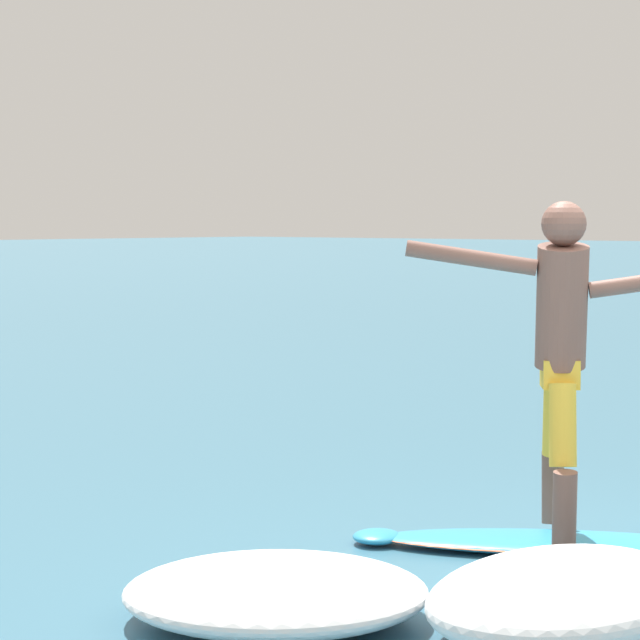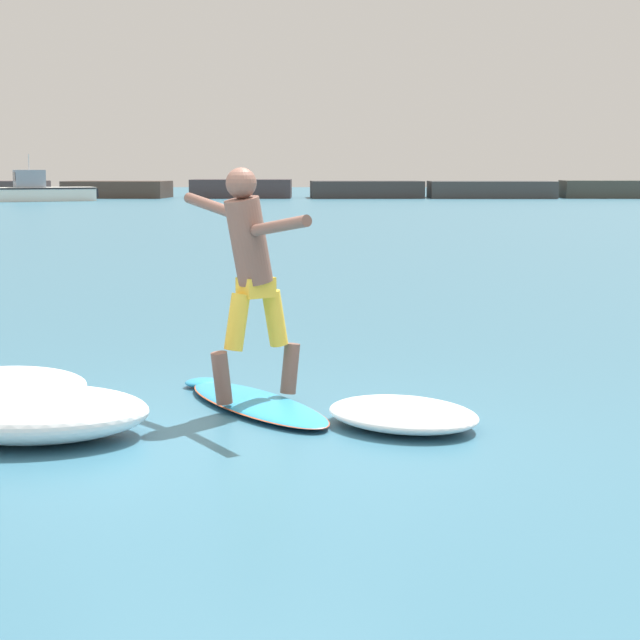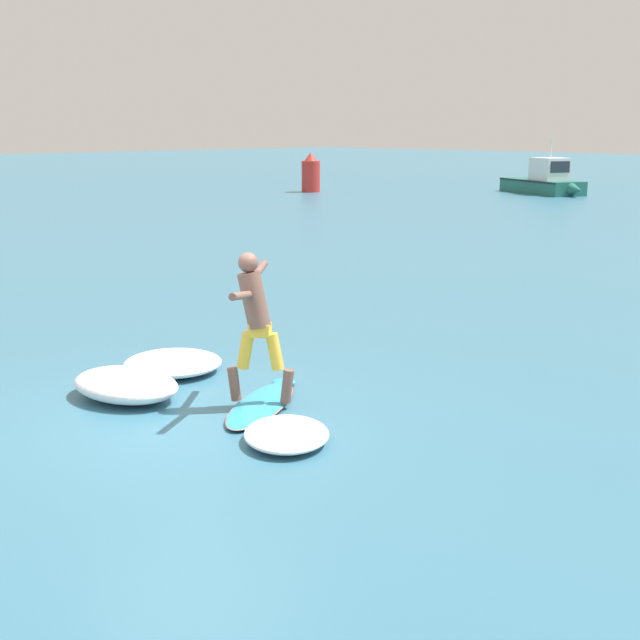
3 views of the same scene
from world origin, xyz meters
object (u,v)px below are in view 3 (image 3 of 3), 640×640
Objects in this scene: surfer at (255,314)px; fishing_boat_near_jetty at (545,182)px; surfboard at (262,404)px; channel_marker_buoy at (311,174)px.

surfer is 37.86m from fishing_boat_near_jetty.
surfboard is 0.35× the size of fishing_boat_near_jetty.
surfer is 0.32× the size of fishing_boat_near_jetty.
fishing_boat_near_jetty is at bearing 116.94° from surfer.
fishing_boat_near_jetty is 2.82× the size of channel_marker_buoy.
channel_marker_buoy is at bearing -139.66° from fishing_boat_near_jetty.
channel_marker_buoy is (-26.44, 25.82, 0.89)m from surfboard.
channel_marker_buoy reaches higher than surfer.
surfboard is 1.11× the size of surfer.
surfer is (-0.02, -0.07, 1.14)m from surfboard.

